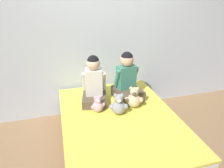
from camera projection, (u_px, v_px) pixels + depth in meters
ground_plane at (119, 146)px, 2.66m from camera, size 14.00×14.00×0.00m
wall_behind_bed at (100, 36)px, 2.99m from camera, size 8.00×0.06×2.50m
bed at (119, 132)px, 2.56m from camera, size 1.41×1.85×0.48m
child_on_left at (94, 83)px, 2.65m from camera, size 0.38×0.41×0.66m
child_on_right at (127, 80)px, 2.77m from camera, size 0.40×0.44×0.67m
teddy_bear_held_by_left_child at (98, 105)px, 2.51m from camera, size 0.19×0.14×0.23m
teddy_bear_held_by_right_child at (134, 99)px, 2.60m from camera, size 0.24×0.19×0.29m
teddy_bear_between_children at (119, 105)px, 2.46m from camera, size 0.23×0.18×0.28m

